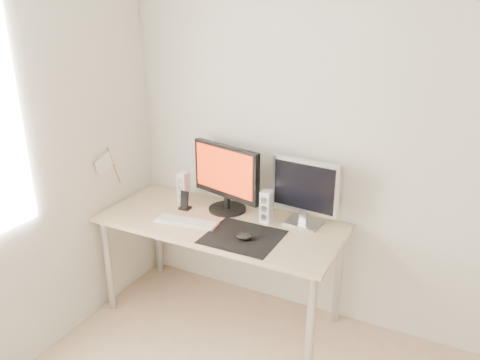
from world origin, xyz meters
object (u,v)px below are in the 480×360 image
(mouse, at_px, (243,237))
(second_monitor, at_px, (305,190))
(main_monitor, at_px, (226,176))
(keyboard, at_px, (187,222))
(speaker_right, at_px, (266,206))
(phone_dock, at_px, (185,204))
(desk, at_px, (220,232))
(speaker_left, at_px, (184,187))

(mouse, distance_m, second_monitor, 0.49)
(main_monitor, distance_m, keyboard, 0.41)
(main_monitor, height_order, speaker_right, main_monitor)
(main_monitor, relative_size, phone_dock, 4.10)
(desk, xyz_separation_m, speaker_left, (-0.40, 0.18, 0.19))
(desk, xyz_separation_m, keyboard, (-0.18, -0.12, 0.09))
(keyboard, bearing_deg, mouse, -5.65)
(second_monitor, height_order, speaker_right, second_monitor)
(mouse, distance_m, desk, 0.32)
(keyboard, bearing_deg, speaker_left, 125.65)
(desk, relative_size, phone_dock, 12.07)
(second_monitor, bearing_deg, speaker_right, -163.25)
(desk, distance_m, main_monitor, 0.38)
(mouse, relative_size, speaker_left, 0.48)
(main_monitor, bearing_deg, mouse, -48.33)
(main_monitor, xyz_separation_m, second_monitor, (0.55, 0.03, -0.01))
(desk, height_order, speaker_right, speaker_right)
(speaker_right, xyz_separation_m, phone_dock, (-0.58, -0.07, -0.07))
(second_monitor, relative_size, phone_dock, 3.41)
(second_monitor, distance_m, speaker_left, 0.91)
(main_monitor, bearing_deg, keyboard, -115.56)
(speaker_right, bearing_deg, speaker_left, 176.02)
(speaker_left, relative_size, keyboard, 0.50)
(mouse, relative_size, desk, 0.06)
(mouse, xyz_separation_m, desk, (-0.25, 0.16, -0.10))
(desk, bearing_deg, keyboard, -146.63)
(speaker_left, xyz_separation_m, speaker_right, (0.67, -0.05, 0.00))
(speaker_right, xyz_separation_m, keyboard, (-0.45, -0.25, -0.10))
(desk, relative_size, keyboard, 3.72)
(phone_dock, bearing_deg, second_monitor, 10.02)
(mouse, height_order, second_monitor, second_monitor)
(mouse, bearing_deg, main_monitor, 131.67)
(mouse, height_order, phone_dock, phone_dock)
(desk, bearing_deg, second_monitor, 22.04)
(desk, relative_size, speaker_right, 7.42)
(main_monitor, distance_m, speaker_left, 0.38)
(keyboard, xyz_separation_m, phone_dock, (-0.13, 0.18, 0.03))
(speaker_left, bearing_deg, mouse, -27.82)
(desk, height_order, keyboard, keyboard)
(main_monitor, xyz_separation_m, phone_dock, (-0.27, -0.11, -0.21))
(speaker_left, bearing_deg, desk, -24.41)
(phone_dock, bearing_deg, mouse, -21.49)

